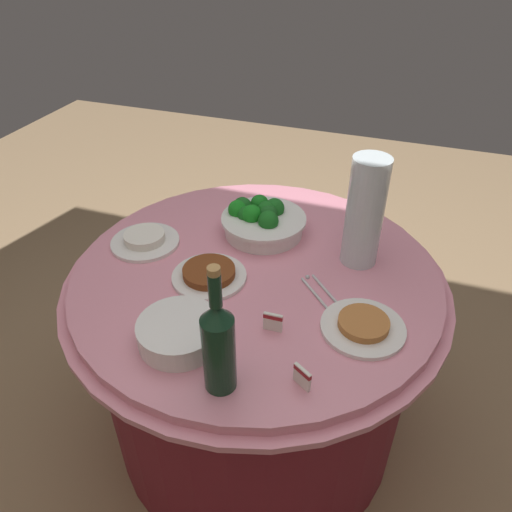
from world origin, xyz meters
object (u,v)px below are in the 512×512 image
plate_stack (179,332)px  food_plate_rice (145,240)px  food_plate_stir_fry (209,274)px  broccoli_bowl (262,220)px  label_placard_front (273,321)px  decorative_fruit_vase (364,217)px  food_plate_peanuts (363,326)px  label_placard_mid (302,376)px  wine_bottle (218,344)px  serving_tongs (320,291)px

plate_stack → food_plate_rice: bearing=-49.5°
plate_stack → food_plate_stir_fry: plate_stack is taller
broccoli_bowl → label_placard_front: bearing=112.4°
decorative_fruit_vase → food_plate_rice: (0.67, 0.14, -0.14)m
broccoli_bowl → decorative_fruit_vase: decorative_fruit_vase is taller
food_plate_peanuts → label_placard_mid: label_placard_mid is taller
broccoli_bowl → label_placard_mid: (-0.29, 0.58, -0.02)m
wine_bottle → serving_tongs: (-0.14, -0.39, -0.12)m
plate_stack → food_plate_peanuts: 0.47m
wine_bottle → label_placard_mid: bearing=-161.8°
decorative_fruit_vase → label_placard_front: (0.15, 0.38, -0.12)m
plate_stack → serving_tongs: plate_stack is taller
food_plate_rice → serving_tongs: bearing=174.9°
serving_tongs → food_plate_stir_fry: food_plate_stir_fry is taller
wine_bottle → food_plate_rice: bearing=-44.6°
broccoli_bowl → wine_bottle: (-0.12, 0.63, 0.08)m
plate_stack → decorative_fruit_vase: (-0.36, -0.49, 0.12)m
food_plate_stir_fry → plate_stack: bearing=97.4°
food_plate_stir_fry → wine_bottle: bearing=117.7°
serving_tongs → food_plate_peanuts: food_plate_peanuts is taller
decorative_fruit_vase → food_plate_rice: 0.69m
decorative_fruit_vase → label_placard_front: 0.43m
plate_stack → wine_bottle: wine_bottle is taller
food_plate_rice → label_placard_front: 0.56m
food_plate_rice → label_placard_mid: 0.74m
label_placard_front → broccoli_bowl: bearing=-67.6°
wine_bottle → label_placard_front: size_ratio=6.11×
food_plate_rice → label_placard_mid: bearing=148.3°
food_plate_rice → label_placard_mid: size_ratio=4.00×
plate_stack → serving_tongs: bearing=-133.9°
label_placard_front → label_placard_mid: bearing=128.2°
plate_stack → label_placard_front: plate_stack is taller
food_plate_peanuts → food_plate_rice: (0.73, -0.16, 0.00)m
broccoli_bowl → decorative_fruit_vase: size_ratio=0.82×
food_plate_peanuts → food_plate_rice: food_plate_rice is taller
serving_tongs → food_plate_peanuts: 0.18m
broccoli_bowl → food_plate_rice: broccoli_bowl is taller
wine_bottle → food_plate_peanuts: bearing=-134.3°
broccoli_bowl → food_plate_stir_fry: broccoli_bowl is taller
plate_stack → wine_bottle: (-0.15, 0.09, 0.10)m
wine_bottle → label_placard_mid: wine_bottle is taller
serving_tongs → label_placard_mid: size_ratio=2.66×
broccoli_bowl → serving_tongs: (-0.26, 0.24, -0.04)m
plate_stack → food_plate_peanuts: bearing=-155.7°
plate_stack → label_placard_mid: plate_stack is taller
food_plate_rice → label_placard_front: label_placard_front is taller
wine_bottle → label_placard_mid: (-0.18, -0.06, -0.10)m
food_plate_stir_fry → food_plate_peanuts: food_plate_stir_fry is taller
food_plate_stir_fry → label_placard_front: (-0.24, 0.14, 0.02)m
plate_stack → wine_bottle: 0.20m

